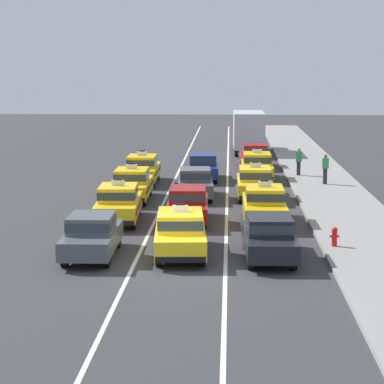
{
  "coord_description": "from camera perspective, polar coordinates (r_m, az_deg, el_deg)",
  "views": [
    {
      "loc": [
        1.7,
        -24.84,
        6.92
      ],
      "look_at": [
        0.05,
        8.19,
        1.3
      ],
      "focal_mm": 70.59,
      "sensor_mm": 36.0,
      "label": 1
    }
  ],
  "objects": [
    {
      "name": "sedan_center_fourth",
      "position": [
        45.45,
        0.83,
        1.97
      ],
      "size": [
        1.92,
        4.36,
        1.58
      ],
      "color": "black",
      "rests_on": "ground"
    },
    {
      "name": "sedan_left_nearest",
      "position": [
        27.55,
        -7.58,
        -3.18
      ],
      "size": [
        1.84,
        4.33,
        1.58
      ],
      "color": "black",
      "rests_on": "ground"
    },
    {
      "name": "taxi_right_fourth",
      "position": [
        45.58,
        4.93,
        1.99
      ],
      "size": [
        1.84,
        4.57,
        1.96
      ],
      "color": "black",
      "rests_on": "ground"
    },
    {
      "name": "pedestrian_near_crosswalk",
      "position": [
        43.66,
        10.03,
        1.72
      ],
      "size": [
        0.36,
        0.24,
        1.7
      ],
      "color": "#23232D",
      "rests_on": "sidewalk_curb"
    },
    {
      "name": "taxi_right_third",
      "position": [
        39.26,
        4.78,
        0.76
      ],
      "size": [
        1.84,
        4.57,
        1.96
      ],
      "color": "black",
      "rests_on": "ground"
    },
    {
      "name": "pedestrian_mid_block",
      "position": [
        46.91,
        8.07,
        2.31
      ],
      "size": [
        0.36,
        0.24,
        1.69
      ],
      "color": "#23232D",
      "rests_on": "sidewalk_curb"
    },
    {
      "name": "sedan_center_second",
      "position": [
        33.21,
        -0.33,
        -0.89
      ],
      "size": [
        1.88,
        4.35,
        1.58
      ],
      "color": "black",
      "rests_on": "ground"
    },
    {
      "name": "taxi_left_third",
      "position": [
        38.68,
        -4.56,
        0.63
      ],
      "size": [
        1.89,
        4.59,
        1.96
      ],
      "color": "black",
      "rests_on": "ground"
    },
    {
      "name": "taxi_left_fourth",
      "position": [
        44.25,
        -3.78,
        1.78
      ],
      "size": [
        1.86,
        4.58,
        1.96
      ],
      "color": "black",
      "rests_on": "ground"
    },
    {
      "name": "box_truck_right_sixth",
      "position": [
        59.39,
        4.27,
        4.65
      ],
      "size": [
        2.36,
        6.98,
        3.27
      ],
      "color": "black",
      "rests_on": "ground"
    },
    {
      "name": "sedan_center_third",
      "position": [
        39.25,
        0.25,
        0.74
      ],
      "size": [
        2.02,
        4.4,
        1.58
      ],
      "color": "black",
      "rests_on": "ground"
    },
    {
      "name": "taxi_left_second",
      "position": [
        33.47,
        -5.58,
        -0.8
      ],
      "size": [
        2.03,
        4.64,
        1.96
      ],
      "color": "black",
      "rests_on": "ground"
    },
    {
      "name": "sidewalk_curb",
      "position": [
        40.8,
        10.56,
        -0.18
      ],
      "size": [
        4.0,
        90.0,
        0.15
      ],
      "primitive_type": "cube",
      "color": "gray",
      "rests_on": "ground"
    },
    {
      "name": "ground_plane",
      "position": [
        25.84,
        -1.03,
        -5.89
      ],
      "size": [
        160.0,
        160.0,
        0.0
      ],
      "primitive_type": "plane",
      "color": "#353538"
    },
    {
      "name": "fire_hydrant",
      "position": [
        28.89,
        10.72,
        -3.27
      ],
      "size": [
        0.36,
        0.22,
        0.73
      ],
      "color": "red",
      "rests_on": "sidewalk_curb"
    },
    {
      "name": "lane_stripe_center_right",
      "position": [
        45.37,
        2.7,
        0.87
      ],
      "size": [
        0.14,
        80.0,
        0.01
      ],
      "primitive_type": "cube",
      "color": "silver",
      "rests_on": "ground"
    },
    {
      "name": "taxi_right_second",
      "position": [
        33.1,
        5.48,
        -0.92
      ],
      "size": [
        1.85,
        4.57,
        1.96
      ],
      "color": "black",
      "rests_on": "ground"
    },
    {
      "name": "lane_stripe_left_center",
      "position": [
        45.49,
        -1.34,
        0.9
      ],
      "size": [
        0.14,
        80.0,
        0.01
      ],
      "primitive_type": "cube",
      "color": "silver",
      "rests_on": "ground"
    },
    {
      "name": "taxi_center_nearest",
      "position": [
        27.5,
        -0.89,
        -3.05
      ],
      "size": [
        2.1,
        4.67,
        1.96
      ],
      "color": "black",
      "rests_on": "ground"
    },
    {
      "name": "sedan_right_fifth",
      "position": [
        51.2,
        4.75,
        2.8
      ],
      "size": [
        1.98,
        4.38,
        1.58
      ],
      "color": "black",
      "rests_on": "ground"
    },
    {
      "name": "sedan_right_nearest",
      "position": [
        27.15,
        5.85,
        -3.33
      ],
      "size": [
        1.91,
        4.36,
        1.58
      ],
      "color": "black",
      "rests_on": "ground"
    }
  ]
}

